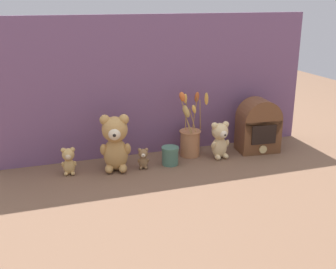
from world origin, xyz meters
name	(u,v)px	position (x,y,z in m)	size (l,w,h in m)	color
ground_plane	(169,164)	(0.00, 0.00, 0.00)	(4.00, 4.00, 0.00)	brown
backdrop_wall	(158,86)	(0.00, 0.17, 0.31)	(1.46, 0.02, 0.63)	#704C70
teddy_bear_large	(115,142)	(-0.23, 0.01, 0.13)	(0.14, 0.12, 0.24)	tan
teddy_bear_medium	(220,139)	(0.24, 0.00, 0.09)	(0.09, 0.09, 0.17)	#DBBC84
teddy_bear_small	(69,160)	(-0.43, 0.03, 0.06)	(0.06, 0.06, 0.12)	tan
teddy_bear_tiny	(143,158)	(-0.12, -0.01, 0.05)	(0.05, 0.05, 0.09)	olive
flower_vase	(190,138)	(0.12, 0.06, 0.09)	(0.16, 0.12, 0.32)	#AD7047
vintage_radio	(258,126)	(0.45, 0.02, 0.12)	(0.19, 0.14, 0.25)	brown
decorative_tin_tall	(171,156)	(0.00, -0.01, 0.04)	(0.07, 0.07, 0.08)	#47705B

